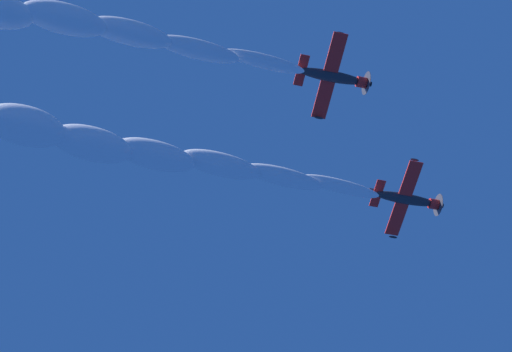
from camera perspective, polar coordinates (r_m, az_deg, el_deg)
name	(u,v)px	position (r m, az deg, el deg)	size (l,w,h in m)	color
airplane_lead	(407,199)	(77.85, 11.00, -1.67)	(7.34, 8.06, 2.45)	#232328
airplane_left_wingman	(333,77)	(72.88, 5.68, 7.23)	(7.34, 8.08, 2.54)	#232328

